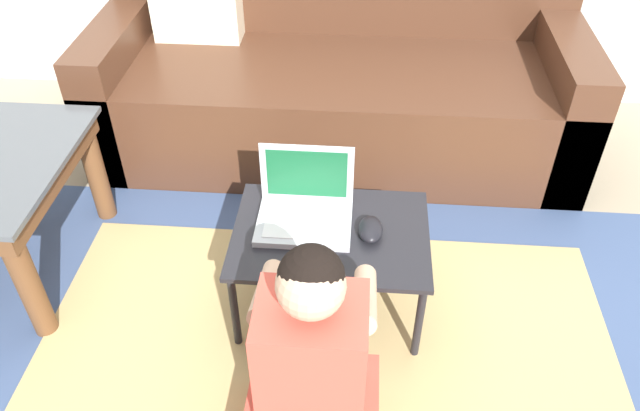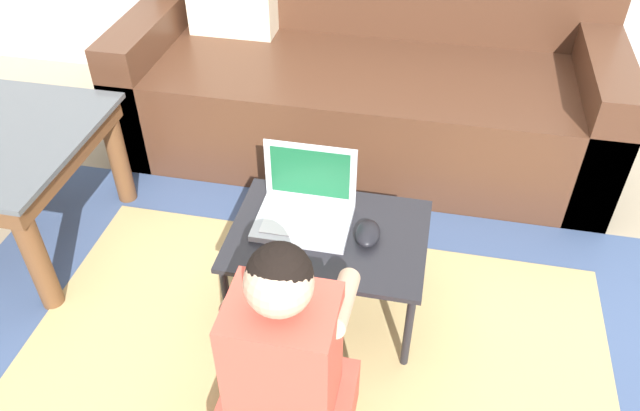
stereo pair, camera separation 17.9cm
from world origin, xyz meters
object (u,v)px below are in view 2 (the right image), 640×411
(couch, at_px, (363,76))
(laptop, at_px, (305,210))
(computer_mouse, at_px, (368,233))
(laptop_desk, at_px, (328,241))
(person_seated, at_px, (285,372))

(couch, distance_m, laptop, 0.95)
(couch, bearing_deg, laptop, -92.15)
(couch, xyz_separation_m, laptop, (-0.04, -0.95, 0.05))
(couch, xyz_separation_m, computer_mouse, (0.16, -1.00, 0.03))
(couch, height_order, laptop_desk, couch)
(laptop, xyz_separation_m, computer_mouse, (0.20, -0.05, -0.02))
(laptop, bearing_deg, computer_mouse, -13.48)
(laptop_desk, bearing_deg, laptop, 149.98)
(computer_mouse, distance_m, person_seated, 0.50)
(computer_mouse, bearing_deg, person_seated, -105.14)
(computer_mouse, xyz_separation_m, person_seated, (-0.13, -0.48, -0.05))
(laptop_desk, bearing_deg, computer_mouse, -0.20)
(laptop_desk, height_order, person_seated, person_seated)
(couch, bearing_deg, person_seated, -88.73)
(laptop, height_order, person_seated, person_seated)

